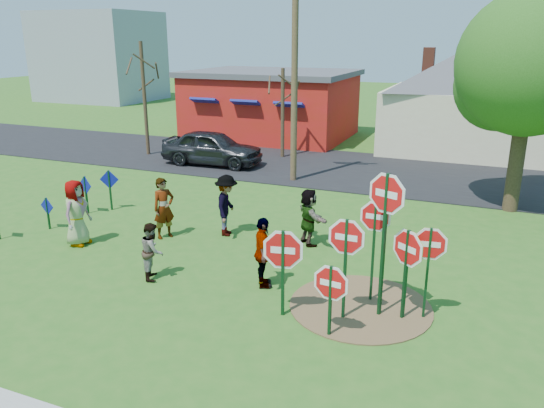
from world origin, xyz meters
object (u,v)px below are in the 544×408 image
Objects in this scene: stop_sign_d at (429,251)px; person_b at (164,208)px; utility_pole at (295,73)px; suv at (212,147)px; stop_sign_b at (375,226)px; leafy_tree at (533,72)px; stop_sign_a at (283,256)px; stop_sign_c at (386,212)px; person_a at (76,213)px.

person_b is (-7.86, 1.99, -0.63)m from stop_sign_d.
stop_sign_d is at bearing -55.88° from utility_pole.
stop_sign_d is at bearing -136.84° from suv.
stop_sign_b reaches higher than person_b.
stop_sign_d is 0.30× the size of leafy_tree.
stop_sign_a is 0.63× the size of stop_sign_c.
stop_sign_d reaches higher than suv.
stop_sign_d reaches higher than person_b.
leafy_tree is at bearing -5.76° from utility_pole.
stop_sign_d is (0.91, 0.25, -0.81)m from stop_sign_c.
stop_sign_a is 0.84× the size of stop_sign_b.
stop_sign_a is 0.96× the size of stop_sign_d.
person_a is at bearing -178.40° from stop_sign_b.
person_b is 9.45m from suv.
stop_sign_c reaches higher than stop_sign_b.
leafy_tree reaches higher than stop_sign_c.
person_b is 12.56m from leafy_tree.
stop_sign_b is 6.89m from person_b.
person_b is (2.01, 1.44, -0.04)m from person_a.
stop_sign_d is at bearing 8.09° from stop_sign_a.
person_a is 10.32m from utility_pole.
leafy_tree is (4.84, 9.85, 3.34)m from stop_sign_a.
stop_sign_d is at bearing 38.85° from stop_sign_c.
person_a is at bearing -175.73° from suv.
stop_sign_c reaches higher than person_b.
person_a reaches higher than suv.
utility_pole is at bearing -107.14° from suv.
stop_sign_b is 1.31m from stop_sign_d.
leafy_tree is at bearing 95.71° from stop_sign_c.
stop_sign_a is 0.45× the size of suv.
stop_sign_d is 1.19× the size of person_b.
utility_pole is at bearing 19.84° from person_b.
person_b is at bearing -174.56° from stop_sign_c.
stop_sign_c is 0.71× the size of suv.
stop_sign_d is at bearing -13.33° from stop_sign_b.
stop_sign_b is 0.75× the size of stop_sign_c.
stop_sign_b is at bearing -139.25° from suv.
stop_sign_a is 11.47m from leafy_tree.
person_b is (-6.63, 1.63, -0.90)m from stop_sign_b.
leafy_tree is at bearing -101.28° from suv.
person_b is at bearing -99.57° from utility_pole.
utility_pole is 1.15× the size of leafy_tree.
leafy_tree reaches higher than stop_sign_d.
stop_sign_d is 1.13× the size of person_a.
utility_pole reaches higher than person_a.
leafy_tree reaches higher than suv.
person_b is (-6.95, 2.24, -1.45)m from stop_sign_c.
stop_sign_b is 0.53× the size of suv.
stop_sign_c reaches higher than person_a.
person_b reaches higher than suv.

